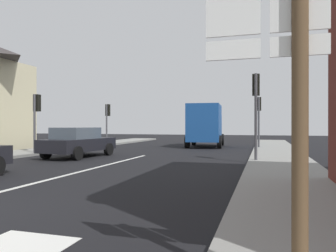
{
  "coord_description": "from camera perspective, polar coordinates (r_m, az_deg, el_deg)",
  "views": [
    {
      "loc": [
        5.96,
        -3.91,
        1.58
      ],
      "look_at": [
        1.67,
        10.72,
        1.55
      ],
      "focal_mm": 34.93,
      "sensor_mm": 36.0,
      "label": 1
    }
  ],
  "objects": [
    {
      "name": "sedan_far",
      "position": [
        16.76,
        -15.39,
        -2.68
      ],
      "size": [
        2.21,
        4.32,
        1.47
      ],
      "color": "black",
      "rests_on": "ground"
    },
    {
      "name": "lane_centre_stripe",
      "position": [
        11.67,
        -14.66,
        -7.62
      ],
      "size": [
        0.16,
        12.0,
        0.01
      ],
      "primitive_type": "cube",
      "color": "silver",
      "rests_on": "ground"
    },
    {
      "name": "ground_plane",
      "position": [
        15.22,
        -6.83,
        -5.83
      ],
      "size": [
        80.0,
        80.0,
        0.0
      ],
      "primitive_type": "plane",
      "color": "black"
    },
    {
      "name": "traffic_light_near_left",
      "position": [
        18.73,
        -21.99,
        2.58
      ],
      "size": [
        0.3,
        0.49,
        3.22
      ],
      "color": "#47474C",
      "rests_on": "ground"
    },
    {
      "name": "delivery_truck",
      "position": [
        23.97,
        6.54,
        0.29
      ],
      "size": [
        2.78,
        5.14,
        3.05
      ],
      "color": "#19478C",
      "rests_on": "ground"
    },
    {
      "name": "traffic_light_near_right",
      "position": [
        14.21,
        15.1,
        4.89
      ],
      "size": [
        0.3,
        0.49,
        3.73
      ],
      "color": "#47474C",
      "rests_on": "ground"
    },
    {
      "name": "sidewalk_right",
      "position": [
        12.03,
        19.65,
        -7.09
      ],
      "size": [
        2.6,
        44.0,
        0.14
      ],
      "primitive_type": "cube",
      "color": "gray",
      "rests_on": "ground"
    },
    {
      "name": "route_sign_post",
      "position": [
        3.11,
        22.01,
        8.02
      ],
      "size": [
        1.66,
        0.14,
        3.2
      ],
      "color": "brown",
      "rests_on": "ground"
    },
    {
      "name": "traffic_light_far_right",
      "position": [
        22.52,
        15.57,
        2.6
      ],
      "size": [
        0.3,
        0.49,
        3.45
      ],
      "color": "#47474C",
      "rests_on": "ground"
    },
    {
      "name": "traffic_light_far_left",
      "position": [
        25.7,
        -10.51,
        1.89
      ],
      "size": [
        0.3,
        0.49,
        3.21
      ],
      "color": "#47474C",
      "rests_on": "ground"
    }
  ]
}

